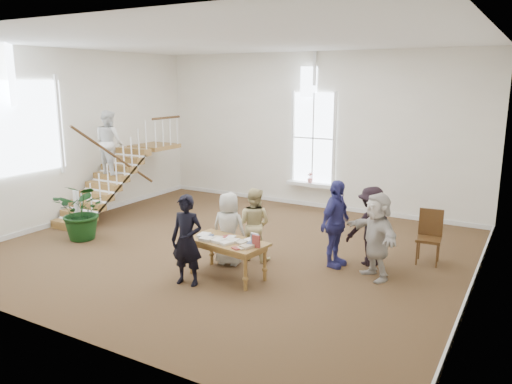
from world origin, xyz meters
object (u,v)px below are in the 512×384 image
Objects in this scene: library_table at (227,245)px; side_chair at (430,233)px; floor_plant at (83,211)px; woman_cluster_a at (335,224)px; police_officer at (187,240)px; woman_cluster_b at (371,226)px; person_yellow at (254,224)px; woman_cluster_c at (376,236)px; elderly_woman at (229,229)px.

side_chair is (3.17, 2.77, -0.02)m from library_table.
woman_cluster_a is at bearing 12.80° from floor_plant.
side_chair is at bearing 34.12° from police_officer.
library_table is 2.23m from woman_cluster_a.
woman_cluster_b reaches higher than floor_plant.
person_yellow is at bearing 11.49° from floor_plant.
woman_cluster_a is 1.09× the size of woman_cluster_b.
police_officer is 1.80m from person_yellow.
library_table is 1.21× the size of floor_plant.
elderly_woman is at bearing -123.18° from woman_cluster_c.
woman_cluster_b is at bearing -157.63° from elderly_woman.
side_chair is (3.23, 1.66, -0.14)m from person_yellow.
elderly_woman is at bearing 76.32° from police_officer.
police_officer is 3.87m from floor_plant.
woman_cluster_c reaches higher than woman_cluster_b.
woman_cluster_b reaches higher than elderly_woman.
elderly_woman is 0.90× the size of woman_cluster_c.
woman_cluster_b is (0.60, 0.45, -0.08)m from woman_cluster_a.
side_chair is (7.39, 2.51, -0.06)m from floor_plant.
elderly_woman is (-0.36, 0.61, 0.10)m from library_table.
woman_cluster_c is (2.92, 2.02, -0.01)m from police_officer.
woman_cluster_b reaches higher than side_chair.
person_yellow is 0.86× the size of woman_cluster_a.
elderly_woman is at bearing 5.12° from floor_plant.
police_officer is 1.26m from elderly_woman.
library_table is at bearing 142.17° from woman_cluster_a.
person_yellow is at bearing -132.34° from woman_cluster_c.
elderly_woman is 1.36× the size of side_chair.
library_table is 0.98× the size of police_officer.
woman_cluster_b is at bearing 36.39° from police_officer.
woman_cluster_a is at bearing -169.14° from person_yellow.
side_chair is at bearing 48.94° from library_table.
person_yellow is (0.40, 1.75, -0.08)m from police_officer.
woman_cluster_c is (2.46, 1.38, 0.18)m from library_table.
woman_cluster_b is 1.47× the size of side_chair.
woman_cluster_a is at bearing -148.85° from side_chair.
woman_cluster_b is (2.62, 2.67, -0.03)m from police_officer.
person_yellow is 3.64m from side_chair.
library_table is 1.49× the size of side_chair.
police_officer reaches higher than side_chair.
police_officer is 1.52× the size of side_chair.
person_yellow is (0.30, 0.50, 0.02)m from elderly_woman.
woman_cluster_c is at bearing -122.40° from side_chair.
woman_cluster_c is at bearing -171.75° from elderly_woman.
woman_cluster_c is (0.90, -0.20, -0.05)m from woman_cluster_a.
woman_cluster_a is at bearing 38.54° from police_officer.
woman_cluster_b is (2.16, 2.03, 0.16)m from library_table.
elderly_woman is 2.16m from woman_cluster_a.
person_yellow is at bearing 113.04° from woman_cluster_a.
elderly_woman is 3.88m from floor_plant.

